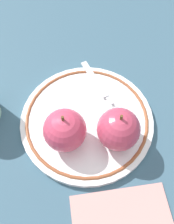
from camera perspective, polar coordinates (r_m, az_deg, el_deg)
The scene contains 5 objects.
ground_plane at distance 0.46m, azimuth -0.78°, elevation -2.16°, with size 2.00×2.00×0.00m, color #37576B.
plate at distance 0.46m, azimuth -0.00°, elevation -1.71°, with size 0.24×0.24×0.02m.
apple_red_whole at distance 0.40m, azimuth -5.10°, elevation -4.15°, with size 0.07×0.07×0.08m.
apple_second_whole at distance 0.40m, azimuth 7.20°, elevation -3.94°, with size 0.07×0.07×0.08m.
fork at distance 0.48m, azimuth 3.97°, elevation 4.61°, with size 0.13×0.15×0.00m.
Camera 1 is at (-0.06, 0.21, 0.41)m, focal length 40.00 mm.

